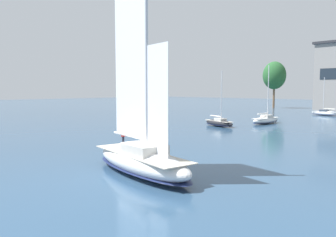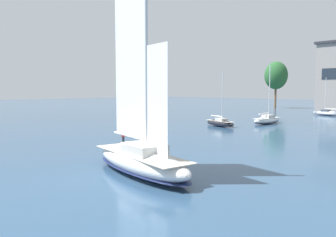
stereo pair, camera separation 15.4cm
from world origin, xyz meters
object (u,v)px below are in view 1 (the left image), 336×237
tree_shore_left (274,76)px  sailboat_moored_near_marina (325,113)px  sailboat_main (141,158)px  sailboat_moored_mid_channel (219,123)px  sailboat_moored_far_slip (266,120)px

tree_shore_left → sailboat_moored_near_marina: size_ratio=1.70×
sailboat_main → sailboat_moored_near_marina: (-9.98, 69.13, -0.60)m
sailboat_moored_mid_channel → tree_shore_left: bearing=108.2°
sailboat_main → sailboat_moored_far_slip: (-11.08, 40.80, -0.50)m
sailboat_main → sailboat_moored_near_marina: 69.85m
sailboat_main → sailboat_moored_mid_channel: bearing=115.5°
tree_shore_left → sailboat_moored_near_marina: (24.64, -22.08, -10.63)m
tree_shore_left → sailboat_moored_near_marina: 34.75m
sailboat_moored_mid_channel → sailboat_moored_far_slip: bearing=69.2°
sailboat_main → sailboat_moored_near_marina: bearing=98.2°
sailboat_moored_far_slip → sailboat_main: bearing=-74.8°
sailboat_moored_far_slip → sailboat_moored_mid_channel: bearing=-110.8°
tree_shore_left → sailboat_moored_far_slip: size_ratio=1.47×
sailboat_moored_far_slip → sailboat_moored_near_marina: bearing=87.8°
sailboat_moored_far_slip → tree_shore_left: bearing=115.0°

